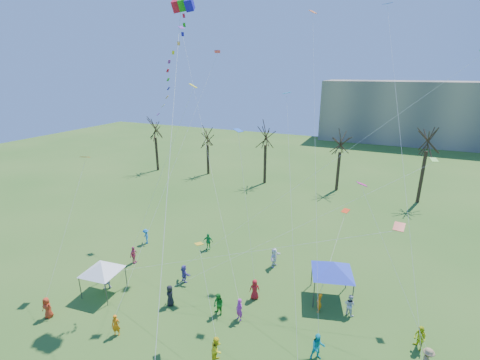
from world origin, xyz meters
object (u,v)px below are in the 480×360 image
at_px(canopy_tent_blue, 333,267).
at_px(big_box_kite, 175,69).
at_px(canopy_tent_white, 102,267).
at_px(distant_building, 451,114).

bearing_deg(canopy_tent_blue, big_box_kite, -172.91).
xyz_separation_m(canopy_tent_white, canopy_tent_blue, (17.00, 6.95, 0.37)).
xyz_separation_m(distant_building, big_box_kite, (-28.48, -72.69, 10.01)).
bearing_deg(big_box_kite, canopy_tent_white, -129.17).
height_order(distant_building, big_box_kite, big_box_kite).
bearing_deg(distant_building, canopy_tent_white, -112.83).
bearing_deg(canopy_tent_blue, distant_building, 77.43).
distance_m(big_box_kite, canopy_tent_white, 16.62).
xyz_separation_m(distant_building, canopy_tent_white, (-32.86, -78.07, -5.09)).
bearing_deg(canopy_tent_white, big_box_kite, 50.83).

